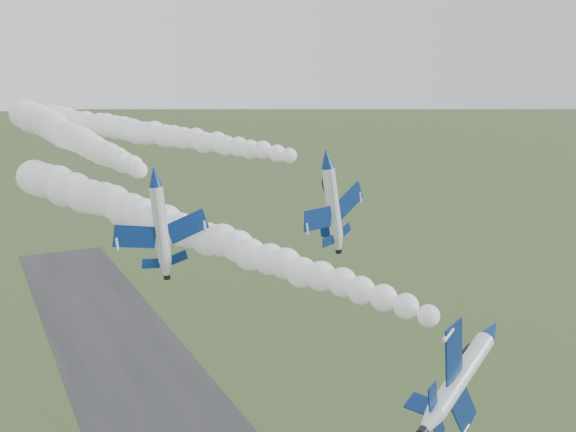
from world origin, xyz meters
name	(u,v)px	position (x,y,z in m)	size (l,w,h in m)	color
jet_lead	(493,331)	(9.32, -9.14, 35.13)	(5.77, 11.23, 8.92)	silver
smoke_trail_jet_lead	(174,226)	(-4.02, 25.48, 37.18)	(4.98, 68.86, 4.98)	white
jet_pair_left	(155,176)	(-7.75, 18.72, 43.91)	(9.59, 11.55, 2.88)	silver
smoke_trail_jet_pair_left	(66,133)	(-10.26, 57.10, 45.05)	(5.53, 72.14, 5.53)	white
jet_pair_right	(327,158)	(11.86, 19.26, 44.46)	(10.49, 12.37, 3.69)	silver
smoke_trail_jet_pair_right	(143,132)	(-0.05, 52.52, 45.20)	(4.44, 63.76, 4.44)	white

